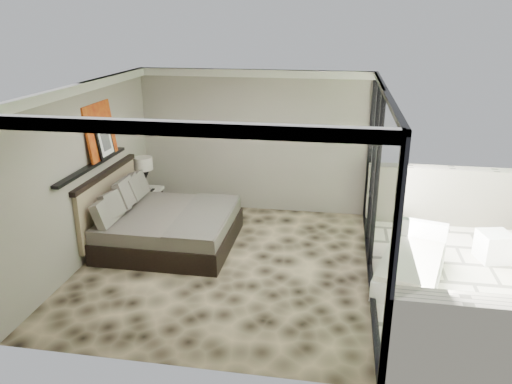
% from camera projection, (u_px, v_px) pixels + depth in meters
% --- Properties ---
extents(floor, '(5.00, 5.00, 0.00)m').
position_uv_depth(floor, '(227.00, 264.00, 7.97)').
color(floor, black).
rests_on(floor, ground).
extents(ceiling, '(4.50, 5.00, 0.02)m').
position_uv_depth(ceiling, '(223.00, 87.00, 7.04)').
color(ceiling, silver).
rests_on(ceiling, back_wall).
extents(back_wall, '(4.50, 0.02, 2.80)m').
position_uv_depth(back_wall, '(254.00, 142.00, 9.82)').
color(back_wall, gray).
rests_on(back_wall, floor).
extents(left_wall, '(0.02, 5.00, 2.80)m').
position_uv_depth(left_wall, '(86.00, 173.00, 7.86)').
color(left_wall, gray).
rests_on(left_wall, floor).
extents(glass_wall, '(0.08, 5.00, 2.80)m').
position_uv_depth(glass_wall, '(378.00, 189.00, 7.14)').
color(glass_wall, white).
rests_on(glass_wall, floor).
extents(terrace_slab, '(3.00, 5.00, 0.12)m').
position_uv_depth(terrace_slab, '(473.00, 288.00, 7.39)').
color(terrace_slab, beige).
rests_on(terrace_slab, ground).
extents(picture_ledge, '(0.12, 2.20, 0.05)m').
position_uv_depth(picture_ledge, '(92.00, 166.00, 7.91)').
color(picture_ledge, black).
rests_on(picture_ledge, left_wall).
extents(bed, '(2.20, 2.13, 1.22)m').
position_uv_depth(bed, '(164.00, 225.00, 8.56)').
color(bed, black).
rests_on(bed, floor).
extents(nightstand, '(0.50, 0.50, 0.47)m').
position_uv_depth(nightstand, '(150.00, 202.00, 9.94)').
color(nightstand, black).
rests_on(nightstand, floor).
extents(table_lamp, '(0.36, 0.36, 0.66)m').
position_uv_depth(table_lamp, '(144.00, 169.00, 9.67)').
color(table_lamp, black).
rests_on(table_lamp, nightstand).
extents(abstract_canvas, '(0.13, 0.90, 0.90)m').
position_uv_depth(abstract_canvas, '(100.00, 131.00, 8.14)').
color(abstract_canvas, '#AC510E').
rests_on(abstract_canvas, picture_ledge).
extents(framed_print, '(0.11, 0.50, 0.60)m').
position_uv_depth(framed_print, '(104.00, 140.00, 8.18)').
color(framed_print, black).
rests_on(framed_print, picture_ledge).
extents(ottoman, '(0.56, 0.56, 0.47)m').
position_uv_depth(ottoman, '(494.00, 246.00, 8.04)').
color(ottoman, white).
rests_on(ottoman, terrace_slab).
extents(lounger, '(1.25, 1.85, 0.66)m').
position_uv_depth(lounger, '(411.00, 266.00, 7.47)').
color(lounger, white).
rests_on(lounger, terrace_slab).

